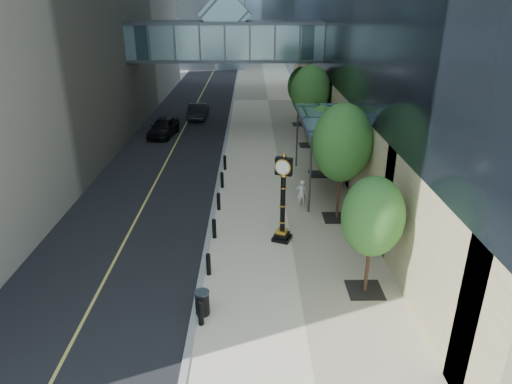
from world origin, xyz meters
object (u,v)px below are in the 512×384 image
car_near (163,127)px  car_far (198,110)px  street_clock (283,204)px  pedestrian (301,193)px  trash_bin (202,303)px

car_near → car_far: (2.26, 6.27, -0.02)m
street_clock → car_near: 20.37m
car_near → car_far: bearing=78.2°
pedestrian → car_far: (-7.93, 20.73, -0.08)m
trash_bin → car_near: size_ratio=0.20×
pedestrian → trash_bin: bearing=59.5°
pedestrian → car_near: bearing=-59.5°
street_clock → trash_bin: bearing=-98.4°
street_clock → car_near: bearing=137.8°
pedestrian → street_clock: bearing=66.6°
street_clock → car_far: bearing=127.0°
street_clock → car_far: (-6.63, 24.56, -1.17)m
trash_bin → pedestrian: (4.56, 9.41, 0.34)m
pedestrian → car_near: pedestrian is taller
car_near → car_far: car_near is taller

